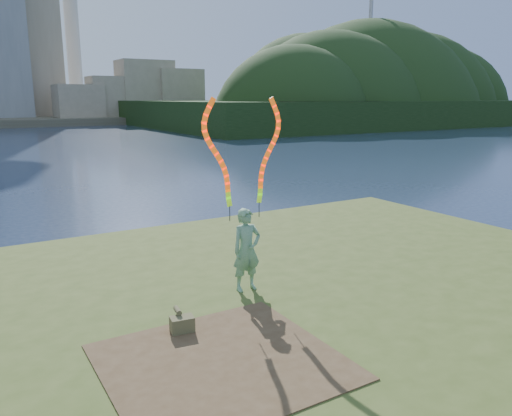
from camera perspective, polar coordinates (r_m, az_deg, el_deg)
ground at (r=11.25m, az=-1.35°, el=-10.95°), size 320.00×320.00×0.00m
grassy_knoll at (r=9.36m, az=5.83°, el=-13.78°), size 20.00×18.00×0.80m
dirt_patch at (r=7.43m, az=-3.98°, el=-17.11°), size 3.20×3.00×0.02m
wooded_hill at (r=94.62m, az=12.25°, el=9.59°), size 78.00×50.00×63.00m
woman_with_ribbons at (r=9.51m, az=-1.15°, el=-1.28°), size 2.05×0.39×4.01m
canvas_bag at (r=8.27m, az=-8.48°, el=-12.94°), size 0.40×0.45×0.35m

